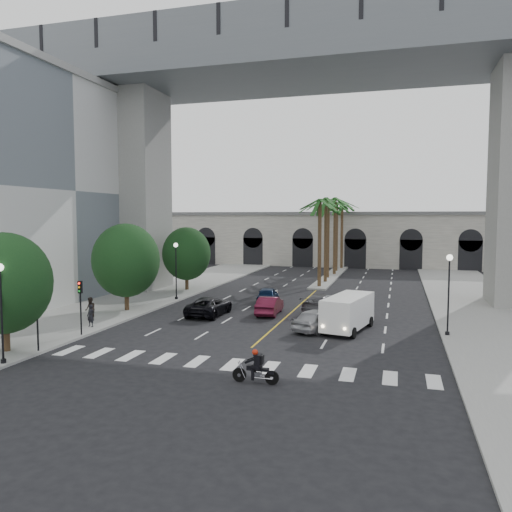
# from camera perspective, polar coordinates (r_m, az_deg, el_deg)

# --- Properties ---
(ground) EXTENTS (140.00, 140.00, 0.00)m
(ground) POSITION_cam_1_polar(r_m,az_deg,el_deg) (28.17, -1.70, -11.44)
(ground) COLOR black
(ground) RESTS_ON ground
(sidewalk_left) EXTENTS (8.00, 100.00, 0.15)m
(sidewalk_left) POSITION_cam_1_polar(r_m,az_deg,el_deg) (47.58, -13.54, -4.89)
(sidewalk_left) COLOR gray
(sidewalk_left) RESTS_ON ground
(sidewalk_right) EXTENTS (8.00, 100.00, 0.15)m
(sidewalk_right) POSITION_cam_1_polar(r_m,az_deg,el_deg) (42.06, 25.11, -6.42)
(sidewalk_right) COLOR gray
(sidewalk_right) RESTS_ON ground
(median) EXTENTS (2.00, 24.00, 0.20)m
(median) POSITION_cam_1_polar(r_m,az_deg,el_deg) (64.78, 8.58, -2.32)
(median) COLOR gray
(median) RESTS_ON ground
(building_left) EXTENTS (16.50, 32.50, 20.60)m
(building_left) POSITION_cam_1_polar(r_m,az_deg,el_deg) (51.75, -27.17, 6.86)
(building_left) COLOR silver
(building_left) RESTS_ON ground
(pier_building) EXTENTS (71.00, 10.50, 8.50)m
(pier_building) POSITION_cam_1_polar(r_m,az_deg,el_deg) (81.30, 10.17, 1.99)
(pier_building) COLOR silver
(pier_building) RESTS_ON ground
(bridge) EXTENTS (75.00, 13.00, 26.00)m
(bridge) POSITION_cam_1_polar(r_m,az_deg,el_deg) (49.24, 10.45, 17.07)
(bridge) COLOR gray
(bridge) RESTS_ON ground
(palm_a) EXTENTS (3.20, 3.20, 10.30)m
(palm_a) POSITION_cam_1_polar(r_m,az_deg,el_deg) (54.45, 7.32, 5.90)
(palm_a) COLOR #47331E
(palm_a) RESTS_ON ground
(palm_b) EXTENTS (3.20, 3.20, 10.60)m
(palm_b) POSITION_cam_1_polar(r_m,az_deg,el_deg) (58.40, 8.02, 6.06)
(palm_b) COLOR #47331E
(palm_b) RESTS_ON ground
(palm_c) EXTENTS (3.20, 3.20, 10.10)m
(palm_c) POSITION_cam_1_polar(r_m,az_deg,el_deg) (62.39, 8.26, 5.54)
(palm_c) COLOR #47331E
(palm_c) RESTS_ON ground
(palm_d) EXTENTS (3.20, 3.20, 10.90)m
(palm_d) POSITION_cam_1_polar(r_m,az_deg,el_deg) (66.33, 9.03, 6.10)
(palm_d) COLOR #47331E
(palm_d) RESTS_ON ground
(palm_e) EXTENTS (3.20, 3.20, 10.40)m
(palm_e) POSITION_cam_1_polar(r_m,az_deg,el_deg) (70.31, 9.23, 5.63)
(palm_e) COLOR #47331E
(palm_e) RESTS_ON ground
(palm_f) EXTENTS (3.20, 3.20, 10.70)m
(palm_f) POSITION_cam_1_polar(r_m,az_deg,el_deg) (74.26, 9.83, 5.77)
(palm_f) COLOR #47331E
(palm_f) RESTS_ON ground
(street_tree_near) EXTENTS (5.20, 5.20, 6.89)m
(street_tree_near) POSITION_cam_1_polar(r_m,az_deg,el_deg) (31.39, -26.81, -2.78)
(street_tree_near) COLOR #382616
(street_tree_near) RESTS_ON ground
(street_tree_mid) EXTENTS (5.44, 5.44, 7.21)m
(street_tree_mid) POSITION_cam_1_polar(r_m,az_deg,el_deg) (41.78, -14.64, -0.49)
(street_tree_mid) COLOR #382616
(street_tree_mid) RESTS_ON ground
(street_tree_far) EXTENTS (5.04, 5.04, 6.68)m
(street_tree_far) POSITION_cam_1_polar(r_m,az_deg,el_deg) (52.45, -7.94, 0.27)
(street_tree_far) COLOR #382616
(street_tree_far) RESTS_ON ground
(lamp_post_left_near) EXTENTS (0.40, 0.40, 5.35)m
(lamp_post_left_near) POSITION_cam_1_polar(r_m,az_deg,el_deg) (28.97, -27.12, -4.97)
(lamp_post_left_near) COLOR black
(lamp_post_left_near) RESTS_ON ground
(lamp_post_left_far) EXTENTS (0.40, 0.40, 5.35)m
(lamp_post_left_far) POSITION_cam_1_polar(r_m,az_deg,el_deg) (46.41, -9.13, -1.14)
(lamp_post_left_far) COLOR black
(lamp_post_left_far) RESTS_ON ground
(lamp_post_right) EXTENTS (0.40, 0.40, 5.35)m
(lamp_post_right) POSITION_cam_1_polar(r_m,az_deg,el_deg) (34.25, 21.17, -3.38)
(lamp_post_right) COLOR black
(lamp_post_right) RESTS_ON ground
(traffic_signal_near) EXTENTS (0.25, 0.18, 3.65)m
(traffic_signal_near) POSITION_cam_1_polar(r_m,az_deg,el_deg) (30.87, -23.75, -5.63)
(traffic_signal_near) COLOR black
(traffic_signal_near) RESTS_ON ground
(traffic_signal_far) EXTENTS (0.25, 0.18, 3.65)m
(traffic_signal_far) POSITION_cam_1_polar(r_m,az_deg,el_deg) (33.99, -19.43, -4.60)
(traffic_signal_far) COLOR black
(traffic_signal_far) RESTS_ON ground
(motorcycle_rider) EXTENTS (2.24, 0.60, 1.61)m
(motorcycle_rider) POSITION_cam_1_polar(r_m,az_deg,el_deg) (23.73, 0.10, -12.68)
(motorcycle_rider) COLOR black
(motorcycle_rider) RESTS_ON ground
(car_a) EXTENTS (3.42, 4.87, 1.54)m
(car_a) POSITION_cam_1_polar(r_m,az_deg,el_deg) (34.47, 7.08, -7.20)
(car_a) COLOR #A7A7AC
(car_a) RESTS_ON ground
(car_b) EXTENTS (1.75, 4.44, 1.44)m
(car_b) POSITION_cam_1_polar(r_m,az_deg,el_deg) (39.78, 1.56, -5.66)
(car_b) COLOR #531024
(car_b) RESTS_ON ground
(car_c) EXTENTS (2.49, 5.24, 1.45)m
(car_c) POSITION_cam_1_polar(r_m,az_deg,el_deg) (39.55, -5.36, -5.73)
(car_c) COLOR black
(car_c) RESTS_ON ground
(car_d) EXTENTS (3.34, 5.35, 1.45)m
(car_d) POSITION_cam_1_polar(r_m,az_deg,el_deg) (41.22, 7.64, -5.33)
(car_d) COLOR #57565B
(car_d) RESTS_ON ground
(car_e) EXTENTS (2.24, 4.40, 1.43)m
(car_e) POSITION_cam_1_polar(r_m,az_deg,el_deg) (45.00, 1.34, -4.47)
(car_e) COLOR #0E2142
(car_e) RESTS_ON ground
(cargo_van) EXTENTS (3.24, 5.92, 2.38)m
(cargo_van) POSITION_cam_1_polar(r_m,az_deg,el_deg) (34.57, 10.43, -6.26)
(cargo_van) COLOR white
(cargo_van) RESTS_ON ground
(pedestrian_a) EXTENTS (0.61, 0.44, 1.54)m
(pedestrian_a) POSITION_cam_1_polar(r_m,az_deg,el_deg) (36.51, -18.37, -6.49)
(pedestrian_a) COLOR black
(pedestrian_a) RESTS_ON sidewalk_left
(pedestrian_b) EXTENTS (1.07, 1.05, 1.74)m
(pedestrian_b) POSITION_cam_1_polar(r_m,az_deg,el_deg) (38.51, -18.41, -5.78)
(pedestrian_b) COLOR black
(pedestrian_b) RESTS_ON sidewalk_left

